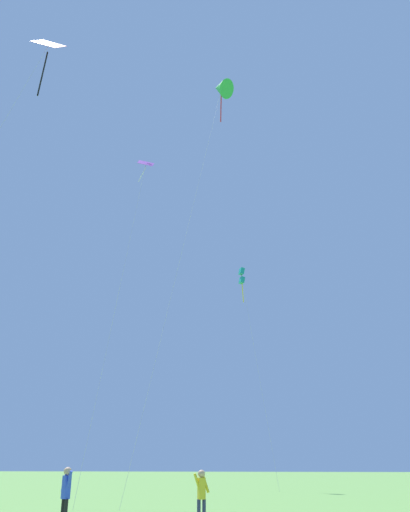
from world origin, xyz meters
The scene contains 6 objects.
kite_teal_box centered at (-5.78, 40.38, 17.75)m, with size 3.30×4.94×18.67m.
kite_purple_streamer centered at (-10.25, 25.09, 19.81)m, with size 1.26×9.12×22.13m.
kite_red_high centered at (-13.27, 16.19, 23.05)m, with size 3.16×7.93×25.23m.
kite_green_small centered at (-5.34, 28.94, 29.84)m, with size 3.56×12.52×30.88m.
person_far_back centered at (-2.79, 11.28, 0.94)m, with size 0.46×0.34×1.57m.
person_foreground_watcher centered at (-6.40, 9.92, 0.99)m, with size 0.47×0.38×1.64m.
Camera 1 is at (1.01, -5.17, 1.65)m, focal length 37.37 mm.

